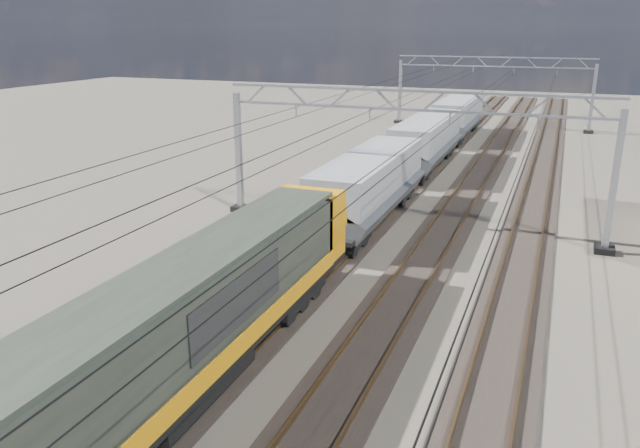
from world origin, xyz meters
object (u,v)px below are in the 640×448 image
(locomotive, at_px, (178,327))
(hopper_wagon_third, at_px, (459,114))
(hopper_wagon_lead, at_px, (370,183))
(catenary_gantry_mid, at_px, (407,155))
(hopper_wagon_mid, at_px, (427,139))
(catenary_gantry_far, at_px, (492,89))

(locomotive, bearing_deg, hopper_wagon_third, 90.00)
(hopper_wagon_lead, xyz_separation_m, hopper_wagon_third, (0.00, 28.40, 0.00))
(catenary_gantry_mid, height_order, hopper_wagon_mid, catenary_gantry_mid)
(hopper_wagon_third, bearing_deg, hopper_wagon_mid, -90.00)
(catenary_gantry_mid, distance_m, hopper_wagon_mid, 14.71)
(catenary_gantry_mid, bearing_deg, locomotive, -96.55)
(catenary_gantry_mid, bearing_deg, hopper_wagon_mid, 97.87)
(locomotive, relative_size, hopper_wagon_mid, 1.62)
(catenary_gantry_far, xyz_separation_m, locomotive, (-2.00, -53.42, -1.58))
(hopper_wagon_mid, bearing_deg, locomotive, -90.00)
(catenary_gantry_mid, height_order, catenary_gantry_far, same)
(hopper_wagon_mid, bearing_deg, catenary_gantry_mid, -82.13)
(locomotive, relative_size, hopper_wagon_lead, 1.62)
(hopper_wagon_mid, height_order, hopper_wagon_third, same)
(catenary_gantry_far, relative_size, hopper_wagon_third, 1.53)
(catenary_gantry_mid, distance_m, hopper_wagon_lead, 2.62)
(catenary_gantry_far, bearing_deg, hopper_wagon_mid, -95.31)
(catenary_gantry_far, height_order, hopper_wagon_lead, catenary_gantry_far)
(hopper_wagon_lead, distance_m, hopper_wagon_mid, 14.20)
(catenary_gantry_far, xyz_separation_m, hopper_wagon_lead, (-2.00, -35.72, -1.67))
(catenary_gantry_far, height_order, hopper_wagon_mid, catenary_gantry_far)
(hopper_wagon_lead, xyz_separation_m, hopper_wagon_mid, (0.00, 14.20, 0.00))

